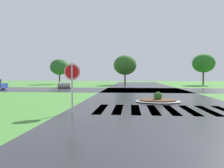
{
  "coord_description": "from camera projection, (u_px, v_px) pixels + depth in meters",
  "views": [
    {
      "loc": [
        -1.59,
        -4.96,
        1.76
      ],
      "look_at": [
        -3.17,
        12.47,
        1.03
      ],
      "focal_mm": 33.46,
      "sensor_mm": 36.0,
      "label": 1
    }
  ],
  "objects": [
    {
      "name": "asphalt_cross_road",
      "position": [
        144.0,
        90.0,
        25.02
      ],
      "size": [
        90.0,
        8.68,
        0.01
      ],
      "primitive_type": "cube",
      "color": "#2B2B30",
      "rests_on": "ground"
    },
    {
      "name": "asphalt_roadway",
      "position": [
        153.0,
        100.0,
        14.81
      ],
      "size": [
        9.64,
        80.0,
        0.01
      ],
      "primitive_type": "cube",
      "color": "#2B2B30",
      "rests_on": "ground"
    },
    {
      "name": "ground_plane",
      "position": [
        199.0,
        153.0,
        4.86
      ],
      "size": [
        120.0,
        120.0,
        0.1
      ],
      "primitive_type": "cube",
      "color": "#478438"
    },
    {
      "name": "drainage_pipe_stack",
      "position": [
        65.0,
        85.0,
        28.36
      ],
      "size": [
        1.78,
        0.88,
        0.83
      ],
      "color": "#9E9B93",
      "rests_on": "ground"
    },
    {
      "name": "median_island",
      "position": [
        158.0,
        100.0,
        13.7
      ],
      "size": [
        2.97,
        2.19,
        0.68
      ],
      "color": "#9E9B93",
      "rests_on": "ground"
    },
    {
      "name": "crosswalk_stripes",
      "position": [
        162.0,
        110.0,
        10.65
      ],
      "size": [
        6.75,
        3.29,
        0.01
      ],
      "color": "white",
      "rests_on": "ground"
    },
    {
      "name": "stop_sign",
      "position": [
        72.0,
        77.0,
        9.61
      ],
      "size": [
        0.76,
        0.08,
        2.3
      ],
      "rotation": [
        0.0,
        0.0,
        -0.02
      ],
      "color": "#B2B5BA",
      "rests_on": "ground"
    },
    {
      "name": "background_treeline",
      "position": [
        179.0,
        64.0,
        38.12
      ],
      "size": [
        44.24,
        6.5,
        6.35
      ],
      "color": "#4C3823",
      "rests_on": "ground"
    }
  ]
}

